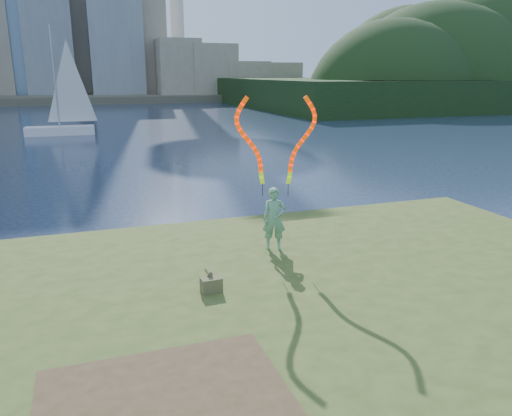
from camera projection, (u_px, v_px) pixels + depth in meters
name	position (u px, v px, depth m)	size (l,w,h in m)	color
ground	(253.00, 325.00, 9.97)	(320.00, 320.00, 0.00)	#17233B
grassy_knoll	(301.00, 373.00, 7.79)	(20.00, 18.00, 0.80)	#3A4A1A
dirt_patch	(168.00, 414.00, 6.15)	(3.20, 3.00, 0.02)	#47331E
far_shore	(95.00, 96.00, 96.41)	(320.00, 40.00, 1.20)	#4A4536
wooded_hill	(474.00, 102.00, 83.46)	(78.00, 50.00, 63.00)	black
woman_with_ribbons	(275.00, 190.00, 11.59)	(1.89, 0.70, 3.90)	#0F6A2A
canvas_bag	(211.00, 284.00, 9.59)	(0.40, 0.46, 0.37)	#4C5228
sailboat	(63.00, 117.00, 40.14)	(5.61, 1.73, 8.50)	silver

